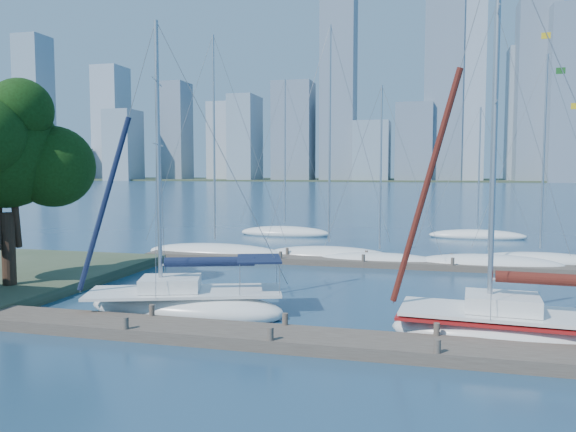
# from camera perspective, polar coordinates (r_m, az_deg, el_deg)

# --- Properties ---
(ground) EXTENTS (700.00, 700.00, 0.00)m
(ground) POSITION_cam_1_polar(r_m,az_deg,el_deg) (18.76, -1.01, -12.89)
(ground) COLOR navy
(ground) RESTS_ON ground
(near_dock) EXTENTS (26.00, 2.00, 0.40)m
(near_dock) POSITION_cam_1_polar(r_m,az_deg,el_deg) (18.70, -1.01, -12.30)
(near_dock) COLOR #453A32
(near_dock) RESTS_ON ground
(far_dock) EXTENTS (30.00, 1.80, 0.36)m
(far_dock) POSITION_cam_1_polar(r_m,az_deg,el_deg) (33.81, 9.50, -4.75)
(far_dock) COLOR #453A32
(far_dock) RESTS_ON ground
(far_shore) EXTENTS (800.00, 100.00, 1.50)m
(far_shore) POSITION_cam_1_polar(r_m,az_deg,el_deg) (337.34, 13.50, 3.52)
(far_shore) COLOR #38472D
(far_shore) RESTS_ON ground
(tree) EXTENTS (7.03, 6.42, 9.61)m
(tree) POSITION_cam_1_polar(r_m,az_deg,el_deg) (28.00, -26.81, 5.96)
(tree) COLOR black
(tree) RESTS_ON ground
(sailboat_navy) EXTENTS (8.50, 5.10, 11.87)m
(sailboat_navy) POSITION_cam_1_polar(r_m,az_deg,el_deg) (22.60, -10.41, -7.51)
(sailboat_navy) COLOR white
(sailboat_navy) RESTS_ON ground
(sailboat_maroon) EXTENTS (8.52, 3.31, 13.95)m
(sailboat_maroon) POSITION_cam_1_polar(r_m,az_deg,el_deg) (20.21, 22.52, -8.72)
(sailboat_maroon) COLOR white
(sailboat_maroon) RESTS_ON ground
(bg_boat_0) EXTENTS (9.70, 3.69, 14.77)m
(bg_boat_0) POSITION_cam_1_polar(r_m,az_deg,el_deg) (37.57, -7.40, -3.62)
(bg_boat_0) COLOR white
(bg_boat_0) RESTS_ON ground
(bg_boat_1) EXTENTS (8.47, 5.64, 15.03)m
(bg_boat_1) POSITION_cam_1_polar(r_m,az_deg,el_deg) (35.97, 4.19, -3.94)
(bg_boat_1) COLOR white
(bg_boat_1) RESTS_ON ground
(bg_boat_2) EXTENTS (7.82, 4.32, 11.00)m
(bg_boat_2) POSITION_cam_1_polar(r_m,az_deg,el_deg) (34.41, 9.29, -4.49)
(bg_boat_2) COLOR white
(bg_boat_2) RESTS_ON ground
(bg_boat_3) EXTENTS (8.74, 3.89, 15.15)m
(bg_boat_3) POSITION_cam_1_polar(r_m,az_deg,el_deg) (34.48, 19.68, -4.58)
(bg_boat_3) COLOR white
(bg_boat_3) RESTS_ON ground
(bg_boat_4) EXTENTS (7.93, 2.74, 12.79)m
(bg_boat_4) POSITION_cam_1_polar(r_m,az_deg,el_deg) (36.92, 24.22, -4.17)
(bg_boat_4) COLOR white
(bg_boat_4) RESTS_ON ground
(bg_boat_6) EXTENTS (8.22, 3.46, 13.83)m
(bg_boat_6) POSITION_cam_1_polar(r_m,az_deg,el_deg) (49.01, -0.31, -1.66)
(bg_boat_6) COLOR white
(bg_boat_6) RESTS_ON ground
(bg_boat_7) EXTENTS (7.90, 2.25, 11.22)m
(bg_boat_7) POSITION_cam_1_polar(r_m,az_deg,el_deg) (49.61, 18.67, -1.88)
(bg_boat_7) COLOR white
(bg_boat_7) RESTS_ON ground
(skyline) EXTENTS (501.84, 51.31, 116.13)m
(skyline) POSITION_cam_1_polar(r_m,az_deg,el_deg) (309.55, 16.88, 10.00)
(skyline) COLOR gray
(skyline) RESTS_ON ground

